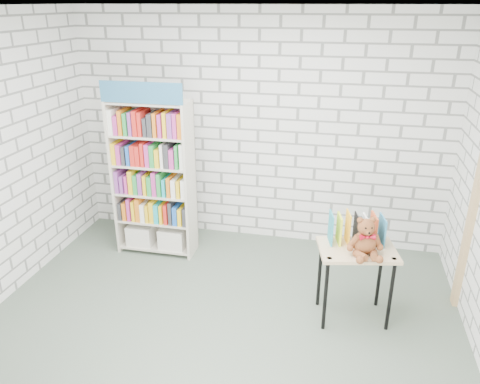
# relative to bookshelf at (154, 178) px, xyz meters

# --- Properties ---
(ground) EXTENTS (4.50, 4.50, 0.00)m
(ground) POSITION_rel_bookshelf_xyz_m (1.10, -1.36, -0.94)
(ground) COLOR #4D5B4D
(ground) RESTS_ON ground
(room_shell) EXTENTS (4.52, 4.02, 2.81)m
(room_shell) POSITION_rel_bookshelf_xyz_m (1.10, -1.36, 0.85)
(room_shell) COLOR silver
(room_shell) RESTS_ON ground
(bookshelf) EXTENTS (0.92, 0.36, 2.06)m
(bookshelf) POSITION_rel_bookshelf_xyz_m (0.00, 0.00, 0.00)
(bookshelf) COLOR beige
(bookshelf) RESTS_ON ground
(display_table) EXTENTS (0.77, 0.61, 0.75)m
(display_table) POSITION_rel_bookshelf_xyz_m (2.31, -0.85, -0.30)
(display_table) COLOR tan
(display_table) RESTS_ON ground
(table_books) EXTENTS (0.52, 0.31, 0.29)m
(table_books) POSITION_rel_bookshelf_xyz_m (2.28, -0.74, -0.05)
(table_books) COLOR teal
(table_books) RESTS_ON display_table
(teddy_bear) EXTENTS (0.32, 0.31, 0.35)m
(teddy_bear) POSITION_rel_bookshelf_xyz_m (2.36, -0.94, -0.05)
(teddy_bear) COLOR brown
(teddy_bear) RESTS_ON display_table
(door_trim) EXTENTS (0.05, 0.12, 2.10)m
(door_trim) POSITION_rel_bookshelf_xyz_m (3.33, -0.41, 0.11)
(door_trim) COLOR tan
(door_trim) RESTS_ON ground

